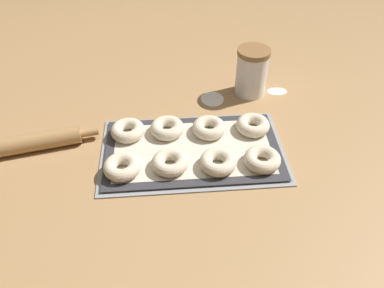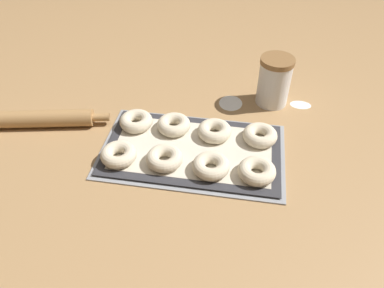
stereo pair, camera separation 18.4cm
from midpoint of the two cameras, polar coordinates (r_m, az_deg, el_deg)
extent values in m
plane|color=#A87F51|center=(1.04, 5.13, -1.59)|extent=(2.80, 2.80, 0.00)
cube|color=#93969B|center=(1.04, 5.05, -1.40)|extent=(0.51, 0.30, 0.01)
cube|color=#333338|center=(1.04, 5.06, -1.19)|extent=(0.48, 0.28, 0.00)
cube|color=beige|center=(1.04, 5.06, -1.18)|extent=(0.43, 0.23, 0.00)
torus|color=beige|center=(0.99, -6.03, -2.04)|extent=(0.10, 0.10, 0.03)
torus|color=beige|center=(0.98, 1.10, -2.63)|extent=(0.10, 0.10, 0.03)
torus|color=beige|center=(0.97, 8.35, -3.78)|extent=(0.10, 0.10, 0.03)
torus|color=beige|center=(0.98, 15.23, -4.45)|extent=(0.10, 0.10, 0.03)
torus|color=beige|center=(1.10, -3.85, 3.13)|extent=(0.10, 0.10, 0.03)
torus|color=beige|center=(1.08, 2.02, 2.59)|extent=(0.10, 0.10, 0.03)
torus|color=beige|center=(1.07, 8.36, 1.61)|extent=(0.10, 0.10, 0.03)
torus|color=beige|center=(1.08, 15.16, 0.91)|extent=(0.10, 0.10, 0.03)
cylinder|color=white|center=(1.23, 16.66, 8.56)|extent=(0.10, 0.10, 0.14)
cylinder|color=olive|center=(1.19, 17.40, 11.73)|extent=(0.10, 0.10, 0.02)
cylinder|color=#AD7F4C|center=(1.17, -18.81, 3.31)|extent=(0.34, 0.12, 0.05)
cylinder|color=#AD7F4C|center=(1.13, -9.26, 3.68)|extent=(0.05, 0.03, 0.02)
ellipsoid|color=white|center=(1.23, 10.20, 5.90)|extent=(0.08, 0.09, 0.00)
ellipsoid|color=white|center=(1.28, 20.25, 5.37)|extent=(0.07, 0.05, 0.00)
camera|label=1|loc=(0.09, -84.84, 4.65)|focal=35.00mm
camera|label=2|loc=(0.09, 95.16, -4.65)|focal=35.00mm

